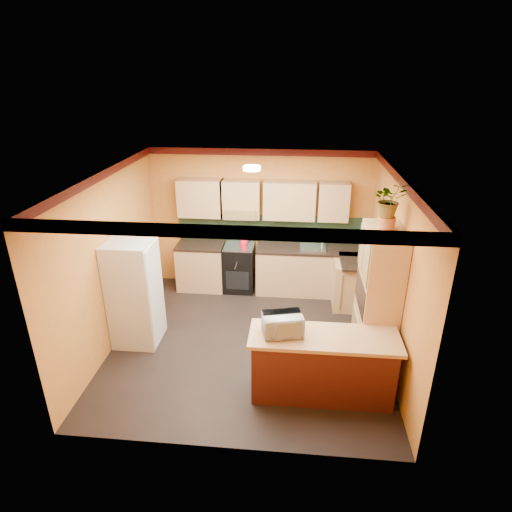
{
  "coord_description": "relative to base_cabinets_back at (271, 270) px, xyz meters",
  "views": [
    {
      "loc": [
        0.67,
        -5.68,
        4.0
      ],
      "look_at": [
        0.08,
        0.45,
        1.31
      ],
      "focal_mm": 30.0,
      "sensor_mm": 36.0,
      "label": 1
    }
  ],
  "objects": [
    {
      "name": "pantry",
      "position": [
        1.6,
        -2.14,
        0.61
      ],
      "size": [
        0.48,
        0.9,
        2.1
      ],
      "primitive_type": "cube",
      "color": "tan",
      "rests_on": "ground"
    },
    {
      "name": "stove",
      "position": [
        -0.63,
        -0.0,
        0.02
      ],
      "size": [
        0.58,
        0.58,
        0.91
      ],
      "primitive_type": "cube",
      "color": "black",
      "rests_on": "ground"
    },
    {
      "name": "base_cabinets_back",
      "position": [
        0.0,
        0.0,
        0.0
      ],
      "size": [
        3.65,
        0.6,
        0.88
      ],
      "primitive_type": "cube",
      "color": "tan",
      "rests_on": "ground"
    },
    {
      "name": "countertop_right",
      "position": [
        1.55,
        -0.5,
        0.46
      ],
      "size": [
        0.62,
        0.8,
        0.04
      ],
      "primitive_type": "cube",
      "color": "black",
      "rests_on": "base_cabinets_right"
    },
    {
      "name": "countertop_back",
      "position": [
        0.0,
        -0.0,
        0.46
      ],
      "size": [
        3.65,
        0.62,
        0.04
      ],
      "primitive_type": "cube",
      "color": "black",
      "rests_on": "base_cabinets_back"
    },
    {
      "name": "fern_pot",
      "position": [
        1.6,
        -2.09,
        1.74
      ],
      "size": [
        0.22,
        0.22,
        0.16
      ],
      "primitive_type": "cylinder",
      "color": "#A15427",
      "rests_on": "pantry"
    },
    {
      "name": "bar_top",
      "position": [
        0.85,
        -2.9,
        0.47
      ],
      "size": [
        1.9,
        0.65,
        0.05
      ],
      "primitive_type": "cube",
      "color": "tan",
      "rests_on": "breakfast_bar"
    },
    {
      "name": "base_cabinets_right",
      "position": [
        1.55,
        -0.5,
        0.0
      ],
      "size": [
        0.6,
        0.8,
        0.88
      ],
      "primitive_type": "cube",
      "color": "tan",
      "rests_on": "ground"
    },
    {
      "name": "sink",
      "position": [
        0.77,
        0.0,
        0.5
      ],
      "size": [
        0.48,
        0.4,
        0.03
      ],
      "primitive_type": "cube",
      "color": "silver",
      "rests_on": "countertop_back"
    },
    {
      "name": "kettle",
      "position": [
        -0.53,
        -0.05,
        0.56
      ],
      "size": [
        0.19,
        0.19,
        0.18
      ],
      "primitive_type": null,
      "rotation": [
        0.0,
        0.0,
        -0.15
      ],
      "color": "#B60C27",
      "rests_on": "stove"
    },
    {
      "name": "breakfast_bar",
      "position": [
        0.85,
        -2.9,
        0.0
      ],
      "size": [
        1.8,
        0.55,
        0.88
      ],
      "primitive_type": "cube",
      "color": "#481810",
      "rests_on": "ground"
    },
    {
      "name": "fridge",
      "position": [
        -2.0,
        -1.89,
        0.41
      ],
      "size": [
        0.68,
        0.66,
        1.7
      ],
      "primitive_type": "cube",
      "color": "silver",
      "rests_on": "ground"
    },
    {
      "name": "room_shell",
      "position": [
        -0.22,
        -1.52,
        1.65
      ],
      "size": [
        4.24,
        4.24,
        2.72
      ],
      "color": "black",
      "rests_on": "ground"
    },
    {
      "name": "fern",
      "position": [
        1.6,
        -2.09,
        2.05
      ],
      "size": [
        0.48,
        0.44,
        0.46
      ],
      "primitive_type": "imported",
      "rotation": [
        0.0,
        0.0,
        0.23
      ],
      "color": "tan",
      "rests_on": "fern_pot"
    },
    {
      "name": "microwave",
      "position": [
        0.31,
        -2.9,
        0.63
      ],
      "size": [
        0.56,
        0.44,
        0.27
      ],
      "primitive_type": "imported",
      "rotation": [
        0.0,
        0.0,
        0.24
      ],
      "color": "silver",
      "rests_on": "bar_top"
    }
  ]
}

